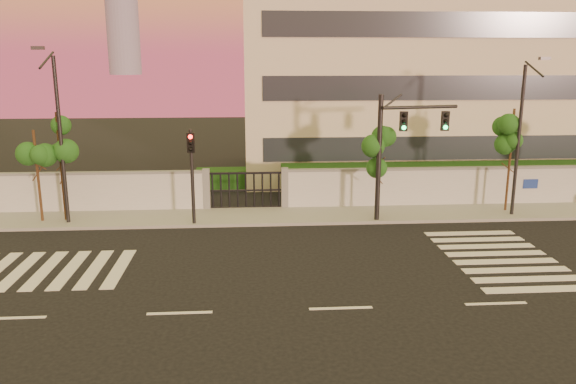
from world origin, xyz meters
name	(u,v)px	position (x,y,z in m)	size (l,w,h in m)	color
ground	(341,308)	(0.00, 0.00, 0.00)	(120.00, 120.00, 0.00)	black
sidewalk	(307,215)	(0.00, 10.50, 0.07)	(60.00, 3.00, 0.15)	gray
perimeter_wall	(306,189)	(0.10, 12.00, 1.07)	(60.00, 0.36, 2.20)	#B3B6BB
hedge_row	(320,182)	(1.17, 14.74, 0.82)	(41.00, 4.25, 1.80)	black
institutional_building	(422,81)	(9.00, 21.99, 6.16)	(24.40, 12.40, 12.25)	beige
road_markings	(283,266)	(-1.58, 3.76, 0.01)	(57.00, 7.62, 0.02)	silver
street_tree_b	(36,155)	(-12.61, 10.23, 3.28)	(1.53, 1.22, 4.46)	#382314
street_tree_c	(60,142)	(-11.56, 10.35, 3.87)	(1.54, 1.23, 5.26)	#382314
street_tree_d	(380,155)	(3.41, 9.97, 3.13)	(1.42, 1.13, 4.26)	#382314
street_tree_e	(512,137)	(10.16, 10.59, 3.87)	(1.46, 1.16, 5.26)	#382314
traffic_signal_main	(396,143)	(3.99, 9.30, 3.82)	(3.81, 0.85, 6.05)	black
traffic_signal_secondary	(192,166)	(-5.42, 9.27, 2.89)	(0.35, 0.34, 4.55)	black
streetlight_west	(59,132)	(-11.33, 9.72, 4.39)	(0.49, 1.96, 8.13)	black
streetlight_east	(521,134)	(10.10, 9.64, 4.17)	(0.46, 1.86, 7.71)	black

